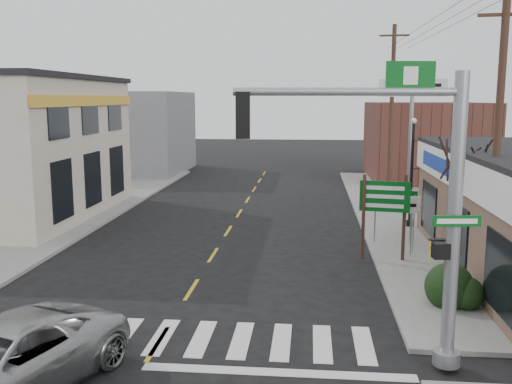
# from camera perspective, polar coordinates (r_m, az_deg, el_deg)

# --- Properties ---
(ground) EXTENTS (140.00, 140.00, 0.00)m
(ground) POSITION_cam_1_polar(r_m,az_deg,el_deg) (14.57, -9.80, -14.72)
(ground) COLOR black
(ground) RESTS_ON ground
(sidewalk_right) EXTENTS (6.00, 38.00, 0.13)m
(sidewalk_right) POSITION_cam_1_polar(r_m,az_deg,el_deg) (27.00, 16.82, -3.55)
(sidewalk_right) COLOR slate
(sidewalk_right) RESTS_ON ground
(sidewalk_left) EXTENTS (6.00, 38.00, 0.13)m
(sidewalk_left) POSITION_cam_1_polar(r_m,az_deg,el_deg) (29.32, -20.22, -2.72)
(sidewalk_left) COLOR slate
(sidewalk_left) RESTS_ON ground
(center_line) EXTENTS (0.12, 56.00, 0.01)m
(center_line) POSITION_cam_1_polar(r_m,az_deg,el_deg) (21.93, -4.31, -6.28)
(center_line) COLOR gold
(center_line) RESTS_ON ground
(crosswalk) EXTENTS (11.00, 2.20, 0.01)m
(crosswalk) POSITION_cam_1_polar(r_m,az_deg,el_deg) (14.92, -9.39, -14.09)
(crosswalk) COLOR silver
(crosswalk) RESTS_ON ground
(bldg_distant_right) EXTENTS (8.00, 10.00, 5.60)m
(bldg_distant_right) POSITION_cam_1_polar(r_m,az_deg,el_deg) (43.73, 16.54, 4.90)
(bldg_distant_right) COLOR #542E26
(bldg_distant_right) RESTS_ON ground
(bldg_distant_left) EXTENTS (9.00, 10.00, 6.40)m
(bldg_distant_left) POSITION_cam_1_polar(r_m,az_deg,el_deg) (47.22, -12.67, 5.85)
(bldg_distant_left) COLOR slate
(bldg_distant_left) RESTS_ON ground
(suv) EXTENTS (4.29, 5.98, 1.51)m
(suv) POSITION_cam_1_polar(r_m,az_deg,el_deg) (12.80, -24.18, -15.25)
(suv) COLOR #9FA2A4
(suv) RESTS_ON ground
(traffic_signal_pole) EXTENTS (5.15, 0.39, 6.52)m
(traffic_signal_pole) POSITION_cam_1_polar(r_m,az_deg,el_deg) (12.44, 15.90, 0.20)
(traffic_signal_pole) COLOR gray
(traffic_signal_pole) RESTS_ON sidewalk_right
(guide_sign) EXTENTS (1.77, 0.14, 3.10)m
(guide_sign) POSITION_cam_1_polar(r_m,az_deg,el_deg) (20.87, 12.71, -1.34)
(guide_sign) COLOR #432B1F
(guide_sign) RESTS_ON sidewalk_right
(fire_hydrant) EXTENTS (0.22, 0.22, 0.70)m
(fire_hydrant) POSITION_cam_1_polar(r_m,az_deg,el_deg) (21.95, 17.24, -5.30)
(fire_hydrant) COLOR yellow
(fire_hydrant) RESTS_ON sidewalk_right
(ped_crossing_sign) EXTENTS (0.98, 0.07, 2.51)m
(ped_crossing_sign) POSITION_cam_1_polar(r_m,az_deg,el_deg) (23.54, 11.88, -0.74)
(ped_crossing_sign) COLOR gray
(ped_crossing_sign) RESTS_ON sidewalk_right
(lamp_post) EXTENTS (0.64, 0.50, 4.91)m
(lamp_post) POSITION_cam_1_polar(r_m,az_deg,el_deg) (26.59, 15.46, 2.71)
(lamp_post) COLOR black
(lamp_post) RESTS_ON sidewalk_right
(dance_center_sign) EXTENTS (3.32, 0.21, 7.04)m
(dance_center_sign) POSITION_cam_1_polar(r_m,az_deg,el_deg) (29.95, 15.32, 8.08)
(dance_center_sign) COLOR gray
(dance_center_sign) RESTS_ON sidewalk_right
(bare_tree) EXTENTS (2.66, 2.66, 5.31)m
(bare_tree) POSITION_cam_1_polar(r_m,az_deg,el_deg) (19.54, 20.25, 4.08)
(bare_tree) COLOR black
(bare_tree) RESTS_ON sidewalk_right
(shrub_front) EXTENTS (1.37, 1.37, 1.03)m
(shrub_front) POSITION_cam_1_polar(r_m,az_deg,el_deg) (17.21, 18.76, -8.98)
(shrub_front) COLOR #1D3715
(shrub_front) RESTS_ON sidewalk_right
(shrub_back) EXTENTS (1.18, 1.18, 0.88)m
(shrub_back) POSITION_cam_1_polar(r_m,az_deg,el_deg) (21.24, 23.21, -5.98)
(shrub_back) COLOR black
(shrub_back) RESTS_ON sidewalk_right
(utility_pole_near) EXTENTS (1.51, 0.23, 8.68)m
(utility_pole_near) POSITION_cam_1_polar(r_m,az_deg,el_deg) (18.14, 22.96, 4.41)
(utility_pole_near) COLOR #42321D
(utility_pole_near) RESTS_ON sidewalk_right
(utility_pole_far) EXTENTS (1.78, 0.27, 10.22)m
(utility_pole_far) POSITION_cam_1_polar(r_m,az_deg,el_deg) (36.74, 13.41, 8.27)
(utility_pole_far) COLOR #402D1D
(utility_pole_far) RESTS_ON sidewalk_right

